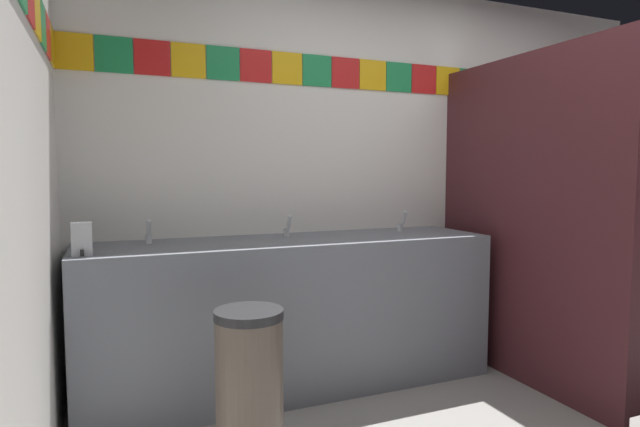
# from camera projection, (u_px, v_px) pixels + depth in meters

# --- Properties ---
(wall_back) EXTENTS (4.26, 0.09, 2.54)m
(wall_back) POSITION_uv_depth(u_px,v_px,m) (394.00, 173.00, 3.66)
(wall_back) COLOR white
(wall_back) RESTS_ON ground_plane
(vanity_counter) EXTENTS (2.39, 0.61, 0.88)m
(vanity_counter) POSITION_uv_depth(u_px,v_px,m) (293.00, 311.00, 3.07)
(vanity_counter) COLOR slate
(vanity_counter) RESTS_ON ground_plane
(faucet_left) EXTENTS (0.04, 0.10, 0.14)m
(faucet_left) POSITION_uv_depth(u_px,v_px,m) (149.00, 235.00, 2.81)
(faucet_left) COLOR silver
(faucet_left) RESTS_ON vanity_counter
(faucet_center) EXTENTS (0.04, 0.10, 0.14)m
(faucet_center) POSITION_uv_depth(u_px,v_px,m) (287.00, 229.00, 3.11)
(faucet_center) COLOR silver
(faucet_center) RESTS_ON vanity_counter
(faucet_right) EXTENTS (0.04, 0.10, 0.14)m
(faucet_right) POSITION_uv_depth(u_px,v_px,m) (402.00, 224.00, 3.41)
(faucet_right) COLOR silver
(faucet_right) RESTS_ON vanity_counter
(soap_dispenser) EXTENTS (0.09, 0.09, 0.16)m
(soap_dispenser) POSITION_uv_depth(u_px,v_px,m) (82.00, 239.00, 2.43)
(soap_dispenser) COLOR #B7BABF
(soap_dispenser) RESTS_ON vanity_counter
(stall_divider) EXTENTS (0.92, 1.48, 1.98)m
(stall_divider) POSITION_uv_depth(u_px,v_px,m) (577.00, 223.00, 2.95)
(stall_divider) COLOR #471E23
(stall_divider) RESTS_ON ground_plane
(toilet) EXTENTS (0.39, 0.49, 0.74)m
(toilet) POSITION_uv_depth(u_px,v_px,m) (538.00, 307.00, 3.72)
(toilet) COLOR white
(toilet) RESTS_ON ground_plane
(trash_bin) EXTENTS (0.30, 0.30, 0.68)m
(trash_bin) POSITION_uv_depth(u_px,v_px,m) (250.00, 386.00, 2.27)
(trash_bin) COLOR brown
(trash_bin) RESTS_ON ground_plane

